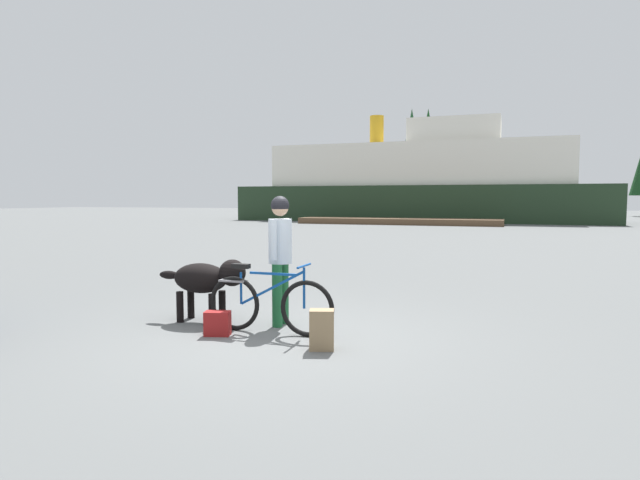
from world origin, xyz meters
name	(u,v)px	position (x,y,z in m)	size (l,w,h in m)	color
ground_plane	(272,337)	(0.00, 0.00, 0.00)	(160.00, 160.00, 0.00)	#595B5B
bicycle	(269,304)	(-0.13, 0.17, 0.39)	(1.75, 0.44, 0.91)	black
person_cyclist	(280,247)	(-0.17, 0.64, 1.08)	(0.32, 0.53, 1.78)	#19592D
dog	(207,279)	(-1.22, 0.46, 0.61)	(1.38, 0.50, 0.91)	black
backpack	(322,330)	(0.76, -0.30, 0.23)	(0.28, 0.20, 0.47)	#8C7251
handbag_pannier	(218,323)	(-0.70, -0.14, 0.16)	(0.32, 0.18, 0.31)	maroon
dock_pier	(398,221)	(-4.25, 29.61, 0.20)	(13.57, 2.54, 0.40)	brown
ferry_boat	(419,184)	(-3.86, 35.98, 2.88)	(27.64, 7.49, 8.29)	#1E331E
pine_tree_far_left	(411,148)	(-7.39, 52.49, 7.24)	(3.16, 3.16, 11.46)	#4C331E
pine_tree_center	(440,162)	(-4.20, 51.75, 5.60)	(3.91, 3.91, 8.99)	#4C331E
pine_tree_mid_back	(428,151)	(-6.39, 57.89, 7.38)	(3.71, 3.71, 12.25)	#4C331E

